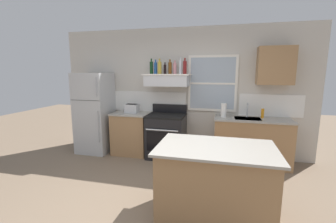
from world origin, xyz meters
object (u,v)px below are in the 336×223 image
at_px(kitchen_island, 215,182).
at_px(bottle_champagne_gold_foil, 160,68).
at_px(bottle_amber_wine, 170,68).
at_px(bottle_rose_pink, 175,68).
at_px(bottle_clear_tall, 181,67).
at_px(stove_range, 166,135).
at_px(refrigerator, 95,113).
at_px(bottle_dark_green_wine, 151,67).
at_px(dish_soap_bottle, 262,113).
at_px(bottle_red_label_wine, 185,67).
at_px(toaster, 132,108).
at_px(paper_towel_roll, 224,110).
at_px(bottle_balsamic_dark, 165,69).
at_px(bottle_blue_liqueur, 156,68).

bearing_deg(kitchen_island, bottle_champagne_gold_foil, 123.42).
bearing_deg(bottle_amber_wine, kitchen_island, -62.06).
distance_m(bottle_amber_wine, bottle_rose_pink, 0.10).
distance_m(bottle_rose_pink, bottle_clear_tall, 0.12).
distance_m(stove_range, kitchen_island, 2.12).
distance_m(refrigerator, bottle_amber_wine, 1.97).
relative_size(bottle_dark_green_wine, dish_soap_bottle, 1.74).
xyz_separation_m(bottle_rose_pink, bottle_red_label_wine, (0.21, -0.02, 0.02)).
xyz_separation_m(toaster, paper_towel_roll, (1.93, -0.00, 0.04)).
bearing_deg(bottle_balsamic_dark, bottle_amber_wine, 17.70).
height_order(bottle_champagne_gold_foil, bottle_red_label_wine, bottle_red_label_wine).
xyz_separation_m(bottle_rose_pink, kitchen_island, (0.93, -1.94, -1.40)).
relative_size(bottle_clear_tall, dish_soap_bottle, 1.86).
xyz_separation_m(stove_range, bottle_balsamic_dark, (-0.05, 0.09, 1.38)).
relative_size(refrigerator, bottle_rose_pink, 6.49).
bearing_deg(bottle_balsamic_dark, toaster, -175.97).
bearing_deg(bottle_balsamic_dark, paper_towel_roll, -2.52).
height_order(bottle_amber_wine, bottle_clear_tall, bottle_clear_tall).
height_order(refrigerator, stove_range, refrigerator).
xyz_separation_m(bottle_champagne_gold_foil, bottle_clear_tall, (0.41, 0.10, 0.01)).
height_order(bottle_champagne_gold_foil, bottle_clear_tall, bottle_clear_tall).
height_order(toaster, bottle_amber_wine, bottle_amber_wine).
bearing_deg(toaster, refrigerator, -175.94).
bearing_deg(bottle_amber_wine, dish_soap_bottle, 0.49).
xyz_separation_m(bottle_clear_tall, bottle_red_label_wine, (0.10, -0.04, -0.01)).
relative_size(bottle_amber_wine, kitchen_island, 0.21).
height_order(refrigerator, toaster, refrigerator).
bearing_deg(bottle_amber_wine, bottle_champagne_gold_foil, -157.85).
relative_size(toaster, bottle_clear_tall, 0.89).
height_order(bottle_blue_liqueur, bottle_rose_pink, bottle_blue_liqueur).
bearing_deg(bottle_clear_tall, bottle_blue_liqueur, -173.42).
distance_m(bottle_blue_liqueur, bottle_champagne_gold_foil, 0.11).
bearing_deg(kitchen_island, stove_range, 120.60).
bearing_deg(dish_soap_bottle, bottle_red_label_wine, -178.79).
height_order(toaster, dish_soap_bottle, toaster).
bearing_deg(toaster, bottle_champagne_gold_foil, 0.18).
bearing_deg(bottle_balsamic_dark, kitchen_island, -59.44).
height_order(bottle_clear_tall, dish_soap_bottle, bottle_clear_tall).
relative_size(bottle_blue_liqueur, kitchen_island, 0.21).
bearing_deg(bottle_balsamic_dark, bottle_dark_green_wine, 171.09).
bearing_deg(bottle_blue_liqueur, bottle_amber_wine, 7.66).
bearing_deg(bottle_champagne_gold_foil, bottle_red_label_wine, 7.21).
height_order(stove_range, bottle_clear_tall, bottle_clear_tall).
xyz_separation_m(bottle_amber_wine, bottle_red_label_wine, (0.31, -0.02, 0.01)).
relative_size(bottle_champagne_gold_foil, dish_soap_bottle, 1.70).
bearing_deg(bottle_clear_tall, refrigerator, -175.11).
relative_size(refrigerator, bottle_balsamic_dark, 7.62).
relative_size(refrigerator, paper_towel_roll, 6.54).
bearing_deg(bottle_rose_pink, bottle_amber_wine, -179.59).
height_order(bottle_rose_pink, bottle_red_label_wine, bottle_red_label_wine).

